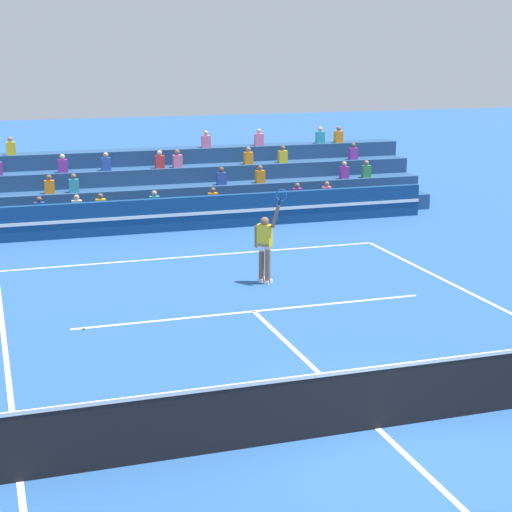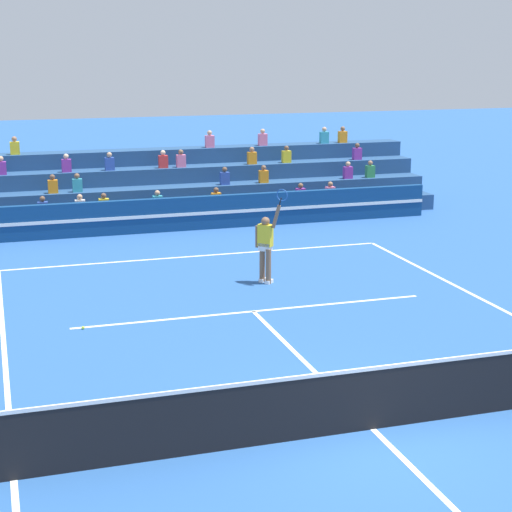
% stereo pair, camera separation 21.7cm
% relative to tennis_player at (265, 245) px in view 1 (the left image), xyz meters
% --- Properties ---
extents(ground_plane, '(120.00, 120.00, 0.00)m').
position_rel_tennis_player_xyz_m(ground_plane, '(-1.02, -8.64, -0.99)').
color(ground_plane, '#285699').
extents(court_lines, '(11.10, 23.90, 0.01)m').
position_rel_tennis_player_xyz_m(court_lines, '(-1.02, -8.64, -0.98)').
color(court_lines, white).
rests_on(court_lines, ground).
extents(tennis_net, '(12.00, 0.10, 1.10)m').
position_rel_tennis_player_xyz_m(tennis_net, '(-1.02, -8.64, -0.44)').
color(tennis_net, '#2D6B38').
rests_on(tennis_net, ground).
extents(sponsor_banner_wall, '(18.00, 0.26, 1.10)m').
position_rel_tennis_player_xyz_m(sponsor_banner_wall, '(-1.02, 6.80, -0.44)').
color(sponsor_banner_wall, navy).
rests_on(sponsor_banner_wall, ground).
extents(bleacher_stand, '(19.96, 3.80, 2.83)m').
position_rel_tennis_player_xyz_m(bleacher_stand, '(-1.02, 9.97, -0.15)').
color(bleacher_stand, navy).
rests_on(bleacher_stand, ground).
extents(tennis_player, '(0.68, 0.73, 2.50)m').
position_rel_tennis_player_xyz_m(tennis_player, '(0.00, 0.00, 0.00)').
color(tennis_player, brown).
rests_on(tennis_player, ground).
extents(tennis_ball, '(0.07, 0.07, 0.07)m').
position_rel_tennis_player_xyz_m(tennis_ball, '(-4.87, -2.32, -0.95)').
color(tennis_ball, '#C6DB33').
rests_on(tennis_ball, ground).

